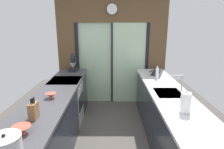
{
  "coord_description": "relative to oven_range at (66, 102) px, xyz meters",
  "views": [
    {
      "loc": [
        -0.0,
        -2.29,
        1.97
      ],
      "look_at": [
        0.01,
        0.89,
        1.13
      ],
      "focal_mm": 30.68,
      "sensor_mm": 36.0,
      "label": 1
    }
  ],
  "objects": [
    {
      "name": "paper_towel_roll",
      "position": [
        1.8,
        -1.4,
        0.59
      ],
      "size": [
        0.14,
        0.14,
        0.28
      ],
      "color": "#B7BABC",
      "rests_on": "right_counter_run"
    },
    {
      "name": "mixing_bowl_mid",
      "position": [
        0.02,
        -1.87,
        0.51
      ],
      "size": [
        0.19,
        0.19,
        0.08
      ],
      "color": "#BC4C38",
      "rests_on": "left_counter_run"
    },
    {
      "name": "left_counter_run",
      "position": [
        -0.0,
        -1.12,
        0.01
      ],
      "size": [
        0.62,
        3.8,
        0.92
      ],
      "color": "#1E232D",
      "rests_on": "ground_plane"
    },
    {
      "name": "mixing_bowl_far",
      "position": [
        0.02,
        -0.93,
        0.51
      ],
      "size": [
        0.15,
        0.15,
        0.08
      ],
      "color": "#BC4C38",
      "rests_on": "left_counter_run"
    },
    {
      "name": "ground_plane",
      "position": [
        0.91,
        -0.65,
        -0.47
      ],
      "size": [
        5.04,
        7.6,
        0.02
      ],
      "primitive_type": "cube",
      "color": "#4C4742"
    },
    {
      "name": "stand_mixer",
      "position": [
        0.02,
        0.74,
        0.63
      ],
      "size": [
        0.17,
        0.27,
        0.42
      ],
      "color": "black",
      "rests_on": "left_counter_run"
    },
    {
      "name": "sink_faucet",
      "position": [
        1.97,
        -0.7,
        0.65
      ],
      "size": [
        0.19,
        0.02,
        0.29
      ],
      "color": "#B7BABC",
      "rests_on": "right_counter_run"
    },
    {
      "name": "oven_range",
      "position": [
        0.0,
        0.0,
        0.0
      ],
      "size": [
        0.6,
        0.6,
        0.92
      ],
      "color": "#B7BABC",
      "rests_on": "ground_plane"
    },
    {
      "name": "soap_bottle",
      "position": [
        1.8,
        0.1,
        0.58
      ],
      "size": [
        0.06,
        0.06,
        0.27
      ],
      "color": "silver",
      "rests_on": "right_counter_run"
    },
    {
      "name": "knife_block",
      "position": [
        0.02,
        -1.55,
        0.56
      ],
      "size": [
        0.08,
        0.14,
        0.26
      ],
      "color": "brown",
      "rests_on": "left_counter_run"
    },
    {
      "name": "right_counter_run",
      "position": [
        1.82,
        -0.95,
        0.01
      ],
      "size": [
        0.62,
        3.8,
        0.92
      ],
      "color": "#1E232D",
      "rests_on": "ground_plane"
    },
    {
      "name": "back_wall_unit",
      "position": [
        0.91,
        1.15,
        1.07
      ],
      "size": [
        2.64,
        0.12,
        2.7
      ],
      "color": "brown",
      "rests_on": "ground_plane"
    },
    {
      "name": "stock_pot",
      "position": [
        0.02,
        -2.16,
        0.54
      ],
      "size": [
        0.27,
        0.27,
        0.18
      ],
      "color": "#B7BABC",
      "rests_on": "left_counter_run"
    },
    {
      "name": "kettle",
      "position": [
        1.8,
        0.35,
        0.54
      ],
      "size": [
        0.24,
        0.16,
        0.18
      ],
      "color": "black",
      "rests_on": "right_counter_run"
    }
  ]
}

